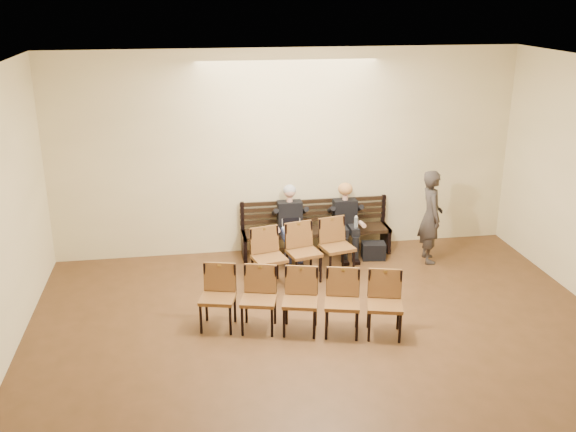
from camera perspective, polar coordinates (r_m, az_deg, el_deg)
name	(u,v)px	position (r m, az deg, el deg)	size (l,w,h in m)	color
ground	(363,421)	(7.25, 6.65, -17.67)	(10.00, 10.00, 0.00)	brown
room_walls	(352,173)	(6.80, 5.68, 3.79)	(8.02, 10.01, 3.51)	#FCEAB5
bench	(316,242)	(11.21, 2.51, -2.29)	(2.60, 0.90, 0.45)	black
seated_man	(291,224)	(10.87, 0.23, -0.75)	(0.51, 0.71, 1.23)	black
seated_woman	(346,223)	(11.08, 5.17, -0.66)	(0.50, 0.69, 1.15)	black
laptop	(292,231)	(10.75, 0.39, -1.30)	(0.31, 0.25, 0.23)	silver
water_bottle	(356,229)	(10.90, 6.05, -1.13)	(0.07, 0.07, 0.22)	silver
bag	(373,251)	(11.12, 7.60, -3.08)	(0.39, 0.27, 0.29)	black
passerby	(431,210)	(10.94, 12.63, 0.55)	(0.67, 0.44, 1.83)	#322D29
chair_row_front	(300,302)	(8.62, 1.09, -7.65)	(2.70, 0.48, 0.88)	brown
chair_row_back	(304,253)	(10.11, 1.42, -3.31)	(1.65, 0.50, 0.92)	brown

